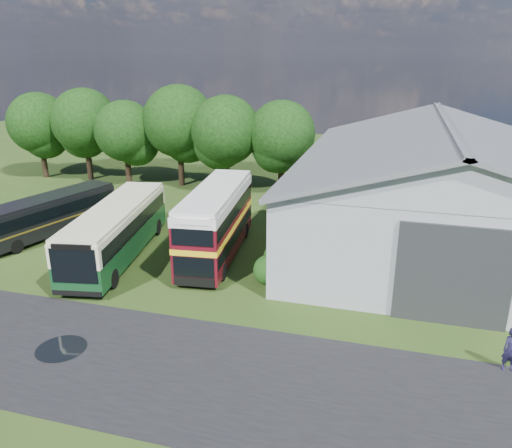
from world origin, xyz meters
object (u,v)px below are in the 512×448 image
(storage_shed, at_px, (440,181))
(bus_green_single, at_px, (117,230))
(bus_dark_single, at_px, (50,214))
(bus_maroon_double, at_px, (216,223))
(visitor_a, at_px, (511,350))

(storage_shed, relative_size, bus_green_single, 1.98)
(bus_green_single, distance_m, bus_dark_single, 7.25)
(bus_green_single, height_order, bus_maroon_double, bus_maroon_double)
(bus_green_single, bearing_deg, bus_dark_single, 149.78)
(bus_green_single, xyz_separation_m, bus_maroon_double, (5.94, 1.93, 0.43))
(visitor_a, bearing_deg, bus_green_single, 152.86)
(storage_shed, height_order, bus_dark_single, storage_shed)
(bus_maroon_double, bearing_deg, visitor_a, -33.85)
(storage_shed, bearing_deg, bus_green_single, -155.24)
(bus_maroon_double, relative_size, visitor_a, 5.60)
(bus_maroon_double, distance_m, bus_dark_single, 12.78)
(bus_dark_single, bearing_deg, bus_green_single, -5.26)
(bus_maroon_double, height_order, visitor_a, bus_maroon_double)
(bus_green_single, distance_m, bus_maroon_double, 6.26)
(bus_dark_single, bearing_deg, visitor_a, -2.41)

